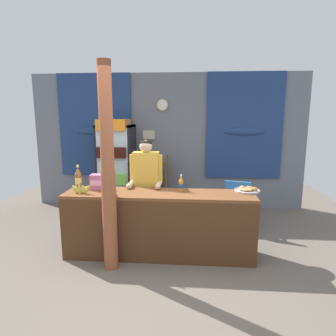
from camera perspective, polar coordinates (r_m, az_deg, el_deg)
ground_plane at (r=4.91m, az=-1.85°, el=-13.09°), size 7.51×7.51×0.00m
back_wall_curtained at (r=6.16m, az=-0.16°, el=5.51°), size 5.61×0.22×2.77m
stall_counter at (r=4.04m, az=-1.91°, el=-10.00°), size 2.59×0.56×0.90m
timber_post at (r=3.68m, az=-11.52°, el=-1.20°), size 0.20×0.18×2.58m
drink_fridge at (r=5.83m, az=-9.98°, el=1.02°), size 0.66×0.71×1.86m
bottle_shelf_rack at (r=5.98m, az=-2.38°, el=-2.77°), size 0.48×0.28×1.13m
plastic_lawn_chair at (r=5.22m, az=13.38°, el=-6.18°), size 0.54×0.54×0.86m
shopkeeper at (r=4.46m, az=-4.24°, el=-2.14°), size 0.49×0.42×1.58m
soda_bottle_iced_tea at (r=4.47m, az=-16.96°, el=-1.88°), size 0.09×0.09×0.33m
soda_bottle_orange_soda at (r=4.10m, az=2.53°, el=-3.13°), size 0.06×0.06×0.23m
soda_bottle_cola at (r=3.96m, az=-11.30°, el=-3.91°), size 0.06×0.06×0.22m
snack_box_wafer at (r=4.30m, az=-13.39°, el=-2.64°), size 0.20×0.15×0.22m
pastry_tray at (r=4.23m, az=15.08°, el=-4.12°), size 0.35×0.35×0.07m
banana_bunch at (r=4.15m, az=-16.47°, el=-3.98°), size 0.27×0.05×0.16m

